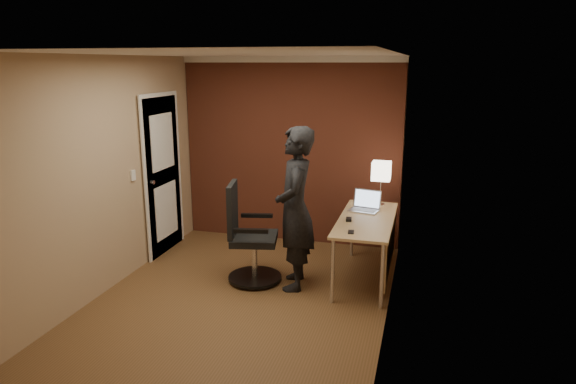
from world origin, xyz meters
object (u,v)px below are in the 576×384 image
at_px(desk, 373,230).
at_px(desk_lamp, 381,172).
at_px(laptop, 366,205).
at_px(person, 295,209).
at_px(mouse, 349,219).
at_px(phone, 351,232).
at_px(office_chair, 248,240).

bearing_deg(desk, desk_lamp, 88.40).
bearing_deg(desk, laptop, 110.97).
height_order(desk, person, person).
relative_size(laptop, mouse, 3.76).
relative_size(desk, laptop, 3.99).
bearing_deg(laptop, desk, -69.03).
relative_size(laptop, person, 0.21).
bearing_deg(person, desk_lamp, 128.01).
height_order(laptop, phone, laptop).
bearing_deg(phone, desk_lamp, 74.71).
relative_size(desk_lamp, person, 0.30).
height_order(desk_lamp, mouse, desk_lamp).
height_order(laptop, office_chair, office_chair).
distance_m(laptop, person, 0.98).
height_order(mouse, person, person).
relative_size(laptop, office_chair, 0.34).
distance_m(mouse, phone, 0.40).
height_order(phone, person, person).
distance_m(mouse, office_chair, 1.15).
height_order(desk_lamp, laptop, desk_lamp).
relative_size(mouse, phone, 0.87).
bearing_deg(person, laptop, 124.42).
relative_size(laptop, phone, 3.27).
bearing_deg(mouse, office_chair, -173.92).
bearing_deg(phone, person, 160.11).
xyz_separation_m(desk, laptop, (-0.13, 0.33, 0.19)).
bearing_deg(person, mouse, 101.07).
xyz_separation_m(desk, office_chair, (-1.34, -0.39, -0.11)).
height_order(desk_lamp, person, person).
height_order(mouse, phone, mouse).
height_order(phone, office_chair, office_chair).
bearing_deg(office_chair, person, 1.58).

